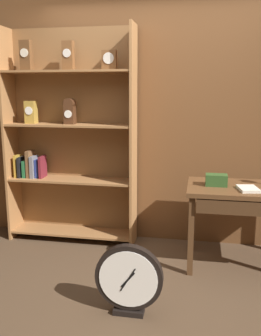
% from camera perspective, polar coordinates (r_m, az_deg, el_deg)
% --- Properties ---
extents(ground_plane, '(10.00, 10.00, 0.00)m').
position_cam_1_polar(ground_plane, '(3.06, 1.70, -20.11)').
color(ground_plane, '#4C3826').
extents(back_wood_panel, '(4.80, 0.05, 2.60)m').
position_cam_1_polar(back_wood_panel, '(3.95, 4.91, 7.17)').
color(back_wood_panel, brown).
rests_on(back_wood_panel, ground).
extents(bookshelf, '(1.38, 0.33, 2.25)m').
position_cam_1_polar(bookshelf, '(4.02, -9.56, 4.47)').
color(bookshelf, '#9E6B3D').
rests_on(bookshelf, ground).
extents(workbench, '(1.13, 0.65, 0.76)m').
position_cam_1_polar(workbench, '(3.53, 17.97, -4.42)').
color(workbench, brown).
rests_on(workbench, ground).
extents(toolbox_small, '(0.19, 0.12, 0.11)m').
position_cam_1_polar(toolbox_small, '(3.48, 13.02, -1.81)').
color(toolbox_small, '#2D5123').
rests_on(toolbox_small, workbench).
extents(open_repair_manual, '(0.20, 0.25, 0.02)m').
position_cam_1_polar(open_repair_manual, '(3.41, 17.59, -3.06)').
color(open_repair_manual, silver).
rests_on(open_repair_manual, workbench).
extents(round_clock_large, '(0.50, 0.11, 0.54)m').
position_cam_1_polar(round_clock_large, '(2.81, -0.25, -16.70)').
color(round_clock_large, black).
rests_on(round_clock_large, ground).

